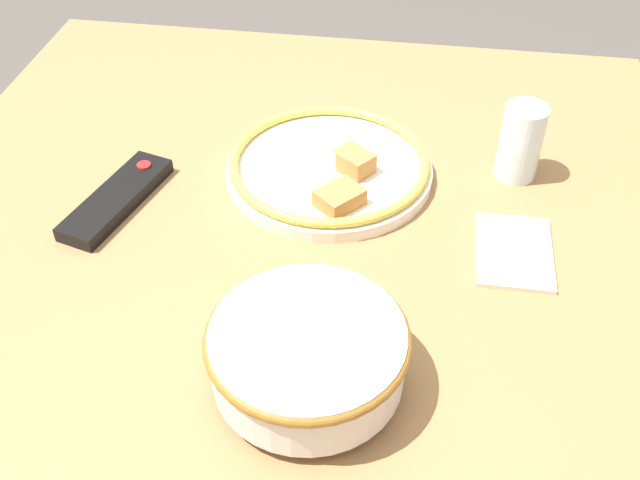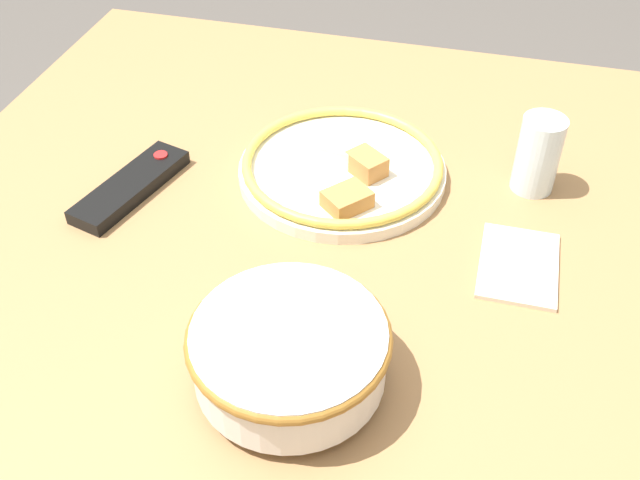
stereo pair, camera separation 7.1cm
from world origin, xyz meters
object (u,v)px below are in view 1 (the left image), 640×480
Objects in this scene: food_plate at (330,167)px; drinking_glass at (521,142)px; noodle_bowl at (308,354)px; tv_remote at (117,198)px.

drinking_glass is at bearing -80.11° from food_plate.
food_plate is (0.37, 0.03, -0.03)m from noodle_bowl.
food_plate is at bearing 99.89° from drinking_glass.
tv_remote is at bearing 105.75° from drinking_glass.
food_plate is at bearing 36.46° from tv_remote.
food_plate is at bearing 4.62° from noodle_bowl.
noodle_bowl is 0.41m from tv_remote.
tv_remote is at bearing 49.74° from noodle_bowl.
drinking_glass reaches higher than food_plate.
drinking_glass is at bearing 31.21° from tv_remote.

